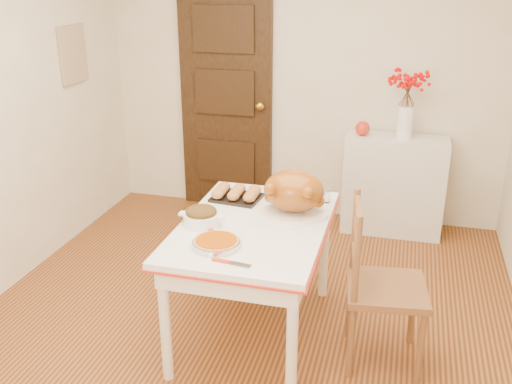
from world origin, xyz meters
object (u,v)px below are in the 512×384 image
(sideboard, at_px, (394,185))
(kitchen_table, at_px, (254,279))
(turkey_platter, at_px, (294,193))
(chair_oak, at_px, (387,285))
(pumpkin_pie, at_px, (216,242))

(sideboard, distance_m, kitchen_table, 1.92)
(kitchen_table, distance_m, turkey_platter, 0.58)
(kitchen_table, bearing_deg, turkey_platter, 45.19)
(sideboard, bearing_deg, kitchen_table, -113.21)
(chair_oak, bearing_deg, pumpkin_pie, 99.36)
(sideboard, distance_m, turkey_platter, 1.73)
(pumpkin_pie, bearing_deg, sideboard, 67.42)
(turkey_platter, xyz_separation_m, pumpkin_pie, (-0.31, -0.54, -0.11))
(sideboard, height_order, pumpkin_pie, sideboard)
(sideboard, relative_size, chair_oak, 0.84)
(turkey_platter, bearing_deg, sideboard, 72.57)
(kitchen_table, distance_m, pumpkin_pie, 0.54)
(sideboard, bearing_deg, pumpkin_pie, -112.58)
(chair_oak, bearing_deg, sideboard, -6.17)
(kitchen_table, height_order, chair_oak, chair_oak)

